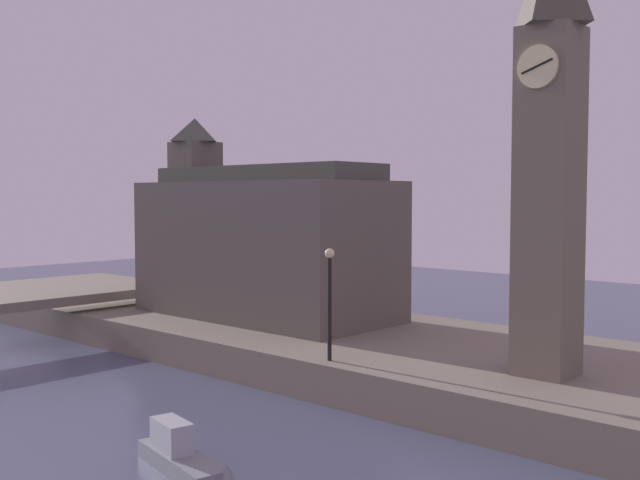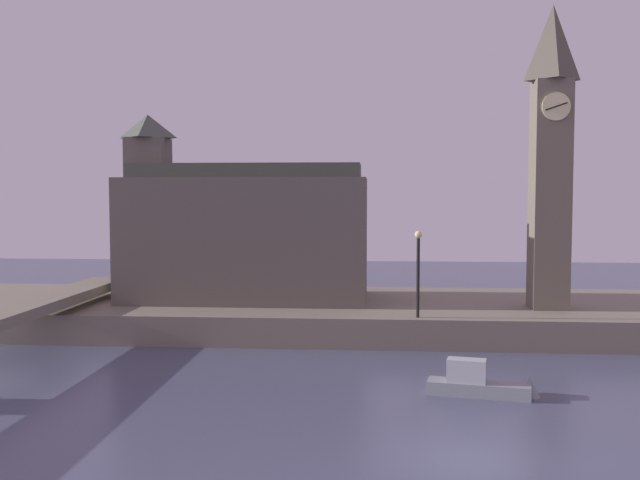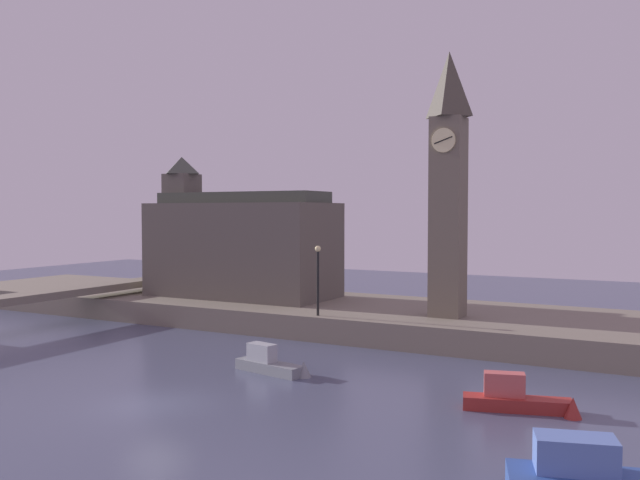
% 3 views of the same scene
% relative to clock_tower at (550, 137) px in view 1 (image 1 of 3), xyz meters
% --- Properties ---
extents(far_embankment, '(70.00, 12.00, 1.50)m').
position_rel_clock_tower_xyz_m(far_embankment, '(-6.29, 1.92, -8.83)').
color(far_embankment, slate).
rests_on(far_embankment, ground).
extents(clock_tower, '(2.03, 2.09, 15.57)m').
position_rel_clock_tower_xyz_m(clock_tower, '(0.00, 0.00, 0.00)').
color(clock_tower, '#6B6051').
rests_on(clock_tower, far_embankment).
extents(parliament_hall, '(13.58, 6.55, 10.43)m').
position_rel_clock_tower_xyz_m(parliament_hall, '(-16.62, 2.20, -4.31)').
color(parliament_hall, '#5B544C').
rests_on(parliament_hall, far_embankment).
extents(streetlamp, '(0.36, 0.36, 4.19)m').
position_rel_clock_tower_xyz_m(streetlamp, '(-6.92, -3.35, -5.50)').
color(streetlamp, black).
rests_on(streetlamp, far_embankment).
extents(boat_cruiser_grey, '(4.33, 1.70, 1.55)m').
position_rel_clock_tower_xyz_m(boat_cruiser_grey, '(-4.87, -11.48, -9.16)').
color(boat_cruiser_grey, gray).
rests_on(boat_cruiser_grey, ground).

